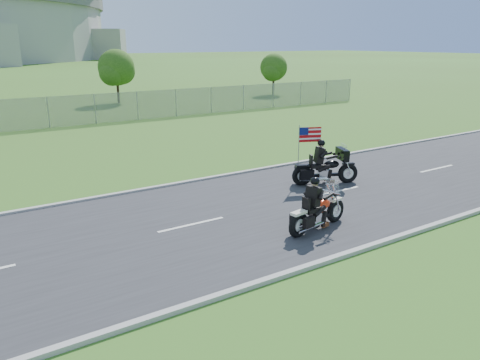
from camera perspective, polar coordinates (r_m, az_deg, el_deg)
ground at (r=15.26m, az=0.78°, el=-4.08°), size 420.00×420.00×0.00m
road at (r=15.25m, az=0.78°, el=-4.01°), size 120.00×8.00×0.04m
curb_north at (r=18.57m, az=-6.15°, el=-0.21°), size 120.00×0.18×0.12m
curb_south at (r=12.34m, az=11.38°, el=-9.35°), size 120.00×0.18×0.12m
tree_fence_near at (r=44.25m, az=-14.79°, el=12.91°), size 3.52×3.28×4.75m
tree_fence_far at (r=49.98m, az=4.15°, el=13.37°), size 3.08×2.87×4.20m
motorcycle_lead at (r=13.93m, az=9.36°, el=-4.02°), size 2.48×0.88×1.68m
motorcycle_follow at (r=18.41m, az=10.34°, el=1.28°), size 2.55×1.38×2.24m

